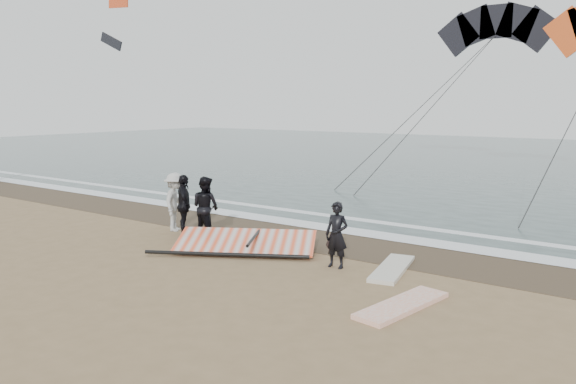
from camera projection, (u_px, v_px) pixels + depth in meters
name	position (u px, v px, depth m)	size (l,w,h in m)	color
ground	(263.00, 288.00, 12.19)	(120.00, 120.00, 0.00)	#8C704C
sea	(556.00, 162.00, 38.77)	(120.00, 54.00, 0.02)	#233838
wet_sand	(361.00, 246.00, 15.81)	(120.00, 2.80, 0.01)	#4C3D2B
foam_near	(383.00, 236.00, 16.94)	(120.00, 0.90, 0.01)	white
foam_far	(406.00, 226.00, 18.31)	(120.00, 0.45, 0.01)	white
man_main	(337.00, 235.00, 13.62)	(0.59, 0.39, 1.63)	black
board_white	(402.00, 305.00, 11.03)	(0.67, 2.39, 0.10)	white
board_cream	(392.00, 268.00, 13.49)	(0.62, 2.34, 0.10)	beige
trio_cluster	(187.00, 204.00, 17.13)	(2.44, 1.52, 1.86)	black
sail_rig	(247.00, 244.00, 15.28)	(3.99, 3.39, 0.50)	black
kite_dark	(495.00, 32.00, 33.98)	(8.31, 7.51, 16.90)	black
distant_kites	(115.00, 22.00, 56.00)	(6.84, 4.12, 5.96)	black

